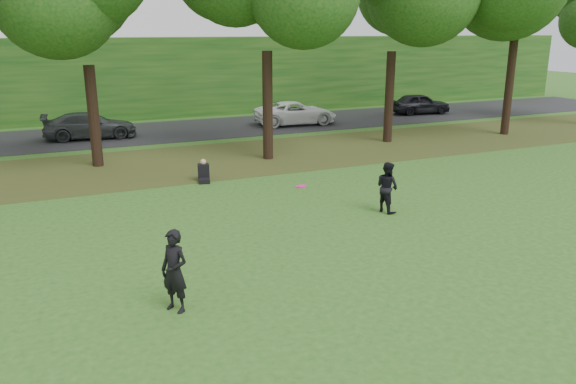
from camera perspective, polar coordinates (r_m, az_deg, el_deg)
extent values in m
plane|color=#275219|center=(12.55, 2.03, -9.69)|extent=(120.00, 120.00, 0.00)
cube|color=#463F19|center=(24.30, -11.45, 2.85)|extent=(60.00, 7.00, 0.01)
cube|color=black|center=(32.01, -14.65, 5.83)|extent=(70.00, 7.00, 0.02)
cube|color=#134513|center=(37.60, -16.49, 11.00)|extent=(70.00, 3.00, 5.00)
imported|color=black|center=(11.48, -11.46, -7.89)|extent=(0.70, 0.75, 1.71)
imported|color=black|center=(17.60, 10.04, 0.50)|extent=(0.76, 0.88, 1.59)
imported|color=#3B3F42|center=(31.02, -19.49, 6.39)|extent=(4.75, 2.20, 1.34)
imported|color=white|center=(33.70, 0.78, 8.04)|extent=(5.05, 2.63, 1.36)
imported|color=black|center=(39.01, 13.25, 8.73)|extent=(4.17, 2.13, 1.36)
cylinder|color=#F21489|center=(14.21, 1.34, 0.58)|extent=(0.30, 0.30, 0.07)
cube|color=black|center=(21.09, -8.51, 1.18)|extent=(0.51, 0.63, 0.16)
cube|color=black|center=(21.29, -8.58, 2.10)|extent=(0.48, 0.42, 0.56)
sphere|color=tan|center=(21.21, -8.62, 3.04)|extent=(0.22, 0.22, 0.22)
cylinder|color=black|center=(24.37, -19.14, 7.24)|extent=(0.44, 0.44, 4.12)
cylinder|color=black|center=(24.38, -2.08, 8.71)|extent=(0.44, 0.44, 4.62)
cylinder|color=black|center=(28.72, 10.25, 9.44)|extent=(0.44, 0.44, 4.45)
cylinder|color=black|center=(32.52, 21.55, 9.98)|extent=(0.44, 0.44, 5.17)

